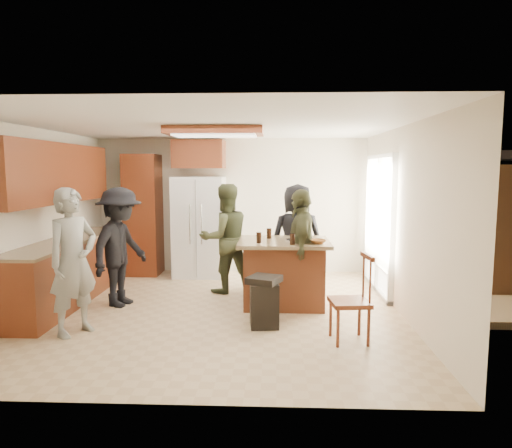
{
  "coord_description": "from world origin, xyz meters",
  "views": [
    {
      "loc": [
        0.81,
        -6.02,
        1.93
      ],
      "look_at": [
        0.54,
        0.46,
        1.15
      ],
      "focal_mm": 32.0,
      "sensor_mm": 36.0,
      "label": 1
    }
  ],
  "objects_px": {
    "person_behind_left": "(225,238)",
    "person_behind_right": "(297,239)",
    "kitchen_island": "(284,272)",
    "spindle_chair": "(351,302)",
    "person_side_right": "(301,249)",
    "trash_bin": "(264,301)",
    "person_front_left": "(73,262)",
    "person_counter": "(120,247)",
    "refrigerator": "(200,227)"
  },
  "relations": [
    {
      "from": "person_behind_right",
      "to": "person_behind_left",
      "type": "bearing_deg",
      "value": -12.7
    },
    {
      "from": "person_counter",
      "to": "refrigerator",
      "type": "relative_size",
      "value": 0.93
    },
    {
      "from": "kitchen_island",
      "to": "spindle_chair",
      "type": "xyz_separation_m",
      "value": [
        0.73,
        -1.39,
        -0.02
      ]
    },
    {
      "from": "person_front_left",
      "to": "person_counter",
      "type": "bearing_deg",
      "value": 22.52
    },
    {
      "from": "person_behind_right",
      "to": "kitchen_island",
      "type": "relative_size",
      "value": 1.34
    },
    {
      "from": "person_front_left",
      "to": "kitchen_island",
      "type": "bearing_deg",
      "value": -32.18
    },
    {
      "from": "refrigerator",
      "to": "kitchen_island",
      "type": "distance_m",
      "value": 2.34
    },
    {
      "from": "person_counter",
      "to": "spindle_chair",
      "type": "xyz_separation_m",
      "value": [
        3.04,
        -1.26,
        -0.39
      ]
    },
    {
      "from": "person_front_left",
      "to": "spindle_chair",
      "type": "xyz_separation_m",
      "value": [
        3.2,
        -0.11,
        -0.41
      ]
    },
    {
      "from": "person_front_left",
      "to": "person_counter",
      "type": "height_order",
      "value": "person_front_left"
    },
    {
      "from": "kitchen_island",
      "to": "person_front_left",
      "type": "bearing_deg",
      "value": -152.75
    },
    {
      "from": "person_front_left",
      "to": "refrigerator",
      "type": "xyz_separation_m",
      "value": [
        0.98,
        3.03,
        0.04
      ]
    },
    {
      "from": "kitchen_island",
      "to": "spindle_chair",
      "type": "distance_m",
      "value": 1.57
    },
    {
      "from": "person_front_left",
      "to": "person_counter",
      "type": "xyz_separation_m",
      "value": [
        0.16,
        1.14,
        -0.02
      ]
    },
    {
      "from": "person_front_left",
      "to": "kitchen_island",
      "type": "distance_m",
      "value": 2.81
    },
    {
      "from": "person_behind_left",
      "to": "trash_bin",
      "type": "height_order",
      "value": "person_behind_left"
    },
    {
      "from": "person_behind_left",
      "to": "refrigerator",
      "type": "height_order",
      "value": "refrigerator"
    },
    {
      "from": "person_behind_right",
      "to": "person_counter",
      "type": "xyz_separation_m",
      "value": [
        -2.52,
        -0.76,
        -0.01
      ]
    },
    {
      "from": "person_front_left",
      "to": "refrigerator",
      "type": "bearing_deg",
      "value": 12.66
    },
    {
      "from": "person_behind_right",
      "to": "refrigerator",
      "type": "relative_size",
      "value": 0.95
    },
    {
      "from": "person_behind_left",
      "to": "trash_bin",
      "type": "xyz_separation_m",
      "value": [
        0.65,
        -1.6,
        -0.54
      ]
    },
    {
      "from": "person_front_left",
      "to": "person_behind_left",
      "type": "bearing_deg",
      "value": -8.5
    },
    {
      "from": "kitchen_island",
      "to": "spindle_chair",
      "type": "height_order",
      "value": "spindle_chair"
    },
    {
      "from": "refrigerator",
      "to": "person_behind_right",
      "type": "bearing_deg",
      "value": -33.37
    },
    {
      "from": "person_side_right",
      "to": "trash_bin",
      "type": "height_order",
      "value": "person_side_right"
    },
    {
      "from": "person_side_right",
      "to": "person_front_left",
      "type": "bearing_deg",
      "value": -62.63
    },
    {
      "from": "trash_bin",
      "to": "spindle_chair",
      "type": "xyz_separation_m",
      "value": [
        0.99,
        -0.45,
        0.13
      ]
    },
    {
      "from": "person_counter",
      "to": "person_side_right",
      "type": "bearing_deg",
      "value": -72.77
    },
    {
      "from": "person_counter",
      "to": "kitchen_island",
      "type": "xyz_separation_m",
      "value": [
        2.31,
        0.13,
        -0.37
      ]
    },
    {
      "from": "refrigerator",
      "to": "spindle_chair",
      "type": "distance_m",
      "value": 3.87
    },
    {
      "from": "person_behind_right",
      "to": "refrigerator",
      "type": "distance_m",
      "value": 2.04
    },
    {
      "from": "person_behind_left",
      "to": "spindle_chair",
      "type": "distance_m",
      "value": 2.65
    },
    {
      "from": "person_side_right",
      "to": "trash_bin",
      "type": "bearing_deg",
      "value": -26.7
    },
    {
      "from": "person_behind_left",
      "to": "person_side_right",
      "type": "distance_m",
      "value": 1.38
    },
    {
      "from": "person_side_right",
      "to": "kitchen_island",
      "type": "relative_size",
      "value": 1.3
    },
    {
      "from": "person_behind_left",
      "to": "person_behind_right",
      "type": "height_order",
      "value": "same"
    },
    {
      "from": "person_behind_left",
      "to": "spindle_chair",
      "type": "height_order",
      "value": "person_behind_left"
    },
    {
      "from": "spindle_chair",
      "to": "person_behind_right",
      "type": "bearing_deg",
      "value": 104.4
    },
    {
      "from": "refrigerator",
      "to": "person_counter",
      "type": "bearing_deg",
      "value": -113.44
    },
    {
      "from": "person_behind_right",
      "to": "person_side_right",
      "type": "distance_m",
      "value": 0.75
    },
    {
      "from": "person_behind_left",
      "to": "person_counter",
      "type": "relative_size",
      "value": 1.02
    },
    {
      "from": "kitchen_island",
      "to": "person_behind_right",
      "type": "bearing_deg",
      "value": 71.44
    },
    {
      "from": "person_counter",
      "to": "kitchen_island",
      "type": "bearing_deg",
      "value": -69.88
    },
    {
      "from": "person_behind_right",
      "to": "kitchen_island",
      "type": "xyz_separation_m",
      "value": [
        -0.21,
        -0.63,
        -0.38
      ]
    },
    {
      "from": "person_behind_left",
      "to": "spindle_chair",
      "type": "relative_size",
      "value": 1.72
    },
    {
      "from": "person_behind_right",
      "to": "kitchen_island",
      "type": "distance_m",
      "value": 0.77
    },
    {
      "from": "refrigerator",
      "to": "spindle_chair",
      "type": "bearing_deg",
      "value": -54.71
    },
    {
      "from": "spindle_chair",
      "to": "person_behind_left",
      "type": "bearing_deg",
      "value": 128.67
    },
    {
      "from": "person_behind_left",
      "to": "person_counter",
      "type": "xyz_separation_m",
      "value": [
        -1.4,
        -0.79,
        -0.01
      ]
    },
    {
      "from": "person_behind_left",
      "to": "person_counter",
      "type": "height_order",
      "value": "person_behind_left"
    }
  ]
}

